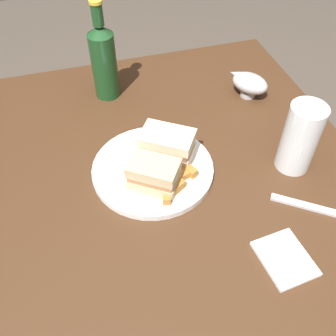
{
  "coord_description": "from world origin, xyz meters",
  "views": [
    {
      "loc": [
        0.53,
        -0.19,
        1.43
      ],
      "look_at": [
        -0.03,
        -0.03,
        0.8
      ],
      "focal_mm": 40.92,
      "sensor_mm": 36.0,
      "label": 1
    }
  ],
  "objects_px": {
    "cider_bottle": "(104,60)",
    "sandwich_half_left": "(154,174)",
    "fork": "(313,208)",
    "plate": "(153,169)",
    "pint_glass": "(299,141)",
    "sandwich_half_right": "(167,145)",
    "gravy_boat": "(249,83)",
    "napkin": "(285,259)"
  },
  "relations": [
    {
      "from": "pint_glass",
      "to": "cider_bottle",
      "type": "relative_size",
      "value": 0.63
    },
    {
      "from": "cider_bottle",
      "to": "sandwich_half_left",
      "type": "bearing_deg",
      "value": 5.37
    },
    {
      "from": "plate",
      "to": "pint_glass",
      "type": "bearing_deg",
      "value": 77.63
    },
    {
      "from": "pint_glass",
      "to": "gravy_boat",
      "type": "distance_m",
      "value": 0.28
    },
    {
      "from": "plate",
      "to": "sandwich_half_right",
      "type": "relative_size",
      "value": 1.98
    },
    {
      "from": "napkin",
      "to": "sandwich_half_right",
      "type": "bearing_deg",
      "value": -156.29
    },
    {
      "from": "sandwich_half_right",
      "to": "gravy_boat",
      "type": "relative_size",
      "value": 1.13
    },
    {
      "from": "napkin",
      "to": "pint_glass",
      "type": "bearing_deg",
      "value": 148.55
    },
    {
      "from": "sandwich_half_left",
      "to": "sandwich_half_right",
      "type": "distance_m",
      "value": 0.09
    },
    {
      "from": "sandwich_half_left",
      "to": "fork",
      "type": "height_order",
      "value": "sandwich_half_left"
    },
    {
      "from": "plate",
      "to": "napkin",
      "type": "relative_size",
      "value": 2.55
    },
    {
      "from": "pint_glass",
      "to": "gravy_boat",
      "type": "xyz_separation_m",
      "value": [
        -0.28,
        0.01,
        -0.04
      ]
    },
    {
      "from": "pint_glass",
      "to": "cider_bottle",
      "type": "bearing_deg",
      "value": -137.22
    },
    {
      "from": "plate",
      "to": "cider_bottle",
      "type": "xyz_separation_m",
      "value": [
        -0.33,
        -0.05,
        0.1
      ]
    },
    {
      "from": "sandwich_half_right",
      "to": "pint_glass",
      "type": "distance_m",
      "value": 0.3
    },
    {
      "from": "cider_bottle",
      "to": "fork",
      "type": "relative_size",
      "value": 1.5
    },
    {
      "from": "gravy_boat",
      "to": "fork",
      "type": "distance_m",
      "value": 0.41
    },
    {
      "from": "plate",
      "to": "pint_glass",
      "type": "xyz_separation_m",
      "value": [
        0.07,
        0.32,
        0.07
      ]
    },
    {
      "from": "sandwich_half_left",
      "to": "cider_bottle",
      "type": "height_order",
      "value": "cider_bottle"
    },
    {
      "from": "sandwich_half_left",
      "to": "pint_glass",
      "type": "height_order",
      "value": "pint_glass"
    },
    {
      "from": "pint_glass",
      "to": "cider_bottle",
      "type": "height_order",
      "value": "cider_bottle"
    },
    {
      "from": "fork",
      "to": "plate",
      "type": "bearing_deg",
      "value": -177.52
    },
    {
      "from": "cider_bottle",
      "to": "pint_glass",
      "type": "bearing_deg",
      "value": 42.78
    },
    {
      "from": "sandwich_half_left",
      "to": "sandwich_half_right",
      "type": "height_order",
      "value": "sandwich_half_right"
    },
    {
      "from": "sandwich_half_right",
      "to": "gravy_boat",
      "type": "xyz_separation_m",
      "value": [
        -0.18,
        0.29,
        -0.01
      ]
    },
    {
      "from": "pint_glass",
      "to": "sandwich_half_left",
      "type": "bearing_deg",
      "value": -93.49
    },
    {
      "from": "sandwich_half_right",
      "to": "fork",
      "type": "height_order",
      "value": "sandwich_half_right"
    },
    {
      "from": "plate",
      "to": "pint_glass",
      "type": "height_order",
      "value": "pint_glass"
    },
    {
      "from": "pint_glass",
      "to": "fork",
      "type": "height_order",
      "value": "pint_glass"
    },
    {
      "from": "plate",
      "to": "fork",
      "type": "height_order",
      "value": "plate"
    },
    {
      "from": "cider_bottle",
      "to": "gravy_boat",
      "type": "bearing_deg",
      "value": 72.84
    },
    {
      "from": "pint_glass",
      "to": "sandwich_half_right",
      "type": "bearing_deg",
      "value": -109.43
    },
    {
      "from": "sandwich_half_left",
      "to": "cider_bottle",
      "type": "distance_m",
      "value": 0.38
    },
    {
      "from": "fork",
      "to": "sandwich_half_left",
      "type": "bearing_deg",
      "value": -169.64
    },
    {
      "from": "plate",
      "to": "sandwich_half_left",
      "type": "relative_size",
      "value": 2.22
    },
    {
      "from": "cider_bottle",
      "to": "napkin",
      "type": "distance_m",
      "value": 0.67
    },
    {
      "from": "cider_bottle",
      "to": "napkin",
      "type": "height_order",
      "value": "cider_bottle"
    },
    {
      "from": "plate",
      "to": "sandwich_half_left",
      "type": "bearing_deg",
      "value": -11.55
    },
    {
      "from": "fork",
      "to": "cider_bottle",
      "type": "bearing_deg",
      "value": 159.57
    },
    {
      "from": "pint_glass",
      "to": "gravy_boat",
      "type": "bearing_deg",
      "value": 177.28
    },
    {
      "from": "sandwich_half_right",
      "to": "napkin",
      "type": "height_order",
      "value": "sandwich_half_right"
    },
    {
      "from": "gravy_boat",
      "to": "fork",
      "type": "xyz_separation_m",
      "value": [
        0.41,
        -0.03,
        -0.04
      ]
    }
  ]
}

